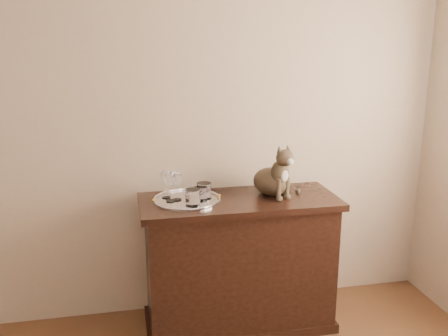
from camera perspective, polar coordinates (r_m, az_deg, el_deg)
The scene contains 10 objects.
wall_back at distance 3.12m, azimuth -10.35°, elevation 6.33°, with size 4.00×0.10×2.70m, color #BDA68E.
sideboard at distance 3.17m, azimuth 1.71°, elevation -10.82°, with size 1.20×0.50×0.85m, color black, non-canonical shape.
tray at distance 2.98m, azimuth -4.25°, elevation -3.71°, with size 0.40×0.40×0.01m, color silver.
wine_glass_a at distance 3.00m, azimuth -6.65°, elevation -1.83°, with size 0.06×0.06×0.17m, color white, non-canonical shape.
wine_glass_c at distance 2.93m, azimuth -6.16°, elevation -2.14°, with size 0.07×0.07×0.18m, color silver, non-canonical shape.
wine_glass_d at distance 2.95m, azimuth -5.45°, elevation -2.02°, with size 0.07×0.07×0.18m, color white, non-canonical shape.
tumbler_a at distance 2.94m, azimuth -2.67°, elevation -2.97°, with size 0.08×0.08×0.09m, color white.
tumbler_b at distance 2.86m, azimuth -3.58°, elevation -3.38°, with size 0.09×0.09×0.10m, color white.
tumbler_c at distance 2.97m, azimuth -2.29°, elevation -2.64°, with size 0.09×0.09×0.10m, color white.
cat at distance 3.06m, azimuth 5.51°, elevation -0.04°, with size 0.33×0.31×0.33m, color #4A3A2C, non-canonical shape.
Camera 1 is at (-0.08, -0.84, 1.80)m, focal length 40.00 mm.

